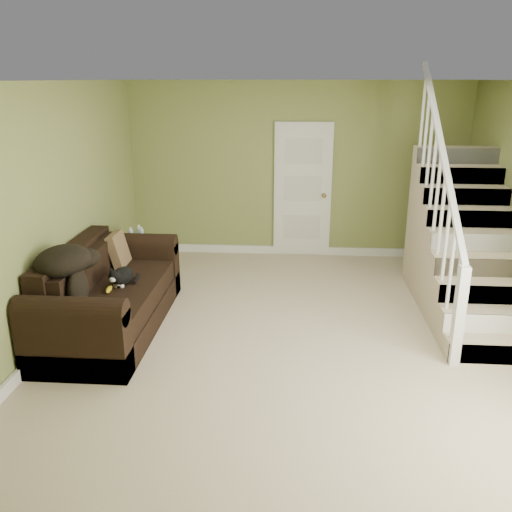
% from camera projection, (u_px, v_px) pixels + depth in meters
% --- Properties ---
extents(floor, '(5.00, 5.50, 0.01)m').
position_uv_depth(floor, '(293.00, 330.00, 5.91)').
color(floor, tan).
rests_on(floor, ground).
extents(ceiling, '(5.00, 5.50, 0.01)m').
position_uv_depth(ceiling, '(299.00, 80.00, 5.10)').
color(ceiling, white).
rests_on(ceiling, wall_back).
extents(wall_back, '(5.00, 0.04, 2.60)m').
position_uv_depth(wall_back, '(296.00, 171.00, 8.11)').
color(wall_back, olive).
rests_on(wall_back, floor).
extents(wall_front, '(5.00, 0.04, 2.60)m').
position_uv_depth(wall_front, '(293.00, 337.00, 2.90)').
color(wall_front, olive).
rests_on(wall_front, floor).
extents(wall_left, '(0.04, 5.50, 2.60)m').
position_uv_depth(wall_left, '(57.00, 210.00, 5.68)').
color(wall_left, olive).
rests_on(wall_left, floor).
extents(baseboard_back, '(5.00, 0.04, 0.12)m').
position_uv_depth(baseboard_back, '(295.00, 250.00, 8.47)').
color(baseboard_back, white).
rests_on(baseboard_back, floor).
extents(baseboard_left, '(0.04, 5.50, 0.12)m').
position_uv_depth(baseboard_left, '(72.00, 318.00, 6.07)').
color(baseboard_left, white).
rests_on(baseboard_left, floor).
extents(door, '(0.86, 0.12, 2.02)m').
position_uv_depth(door, '(303.00, 191.00, 8.15)').
color(door, white).
rests_on(door, floor).
extents(staircase, '(1.00, 2.51, 2.82)m').
position_uv_depth(staircase, '(461.00, 252.00, 6.48)').
color(staircase, tan).
rests_on(staircase, floor).
extents(sofa, '(1.00, 2.32, 0.92)m').
position_uv_depth(sofa, '(107.00, 298.00, 5.88)').
color(sofa, black).
rests_on(sofa, floor).
extents(side_table, '(0.55, 0.55, 0.76)m').
position_uv_depth(side_table, '(139.00, 262.00, 7.27)').
color(side_table, black).
rests_on(side_table, floor).
extents(cat, '(0.25, 0.53, 0.25)m').
position_uv_depth(cat, '(122.00, 276.00, 5.81)').
color(cat, black).
rests_on(cat, sofa).
extents(banana, '(0.07, 0.19, 0.05)m').
position_uv_depth(banana, '(109.00, 289.00, 5.65)').
color(banana, yellow).
rests_on(banana, sofa).
extents(throw_pillow, '(0.20, 0.40, 0.41)m').
position_uv_depth(throw_pillow, '(119.00, 249.00, 6.39)').
color(throw_pillow, '#49331D').
rests_on(throw_pillow, sofa).
extents(throw_blanket, '(0.60, 0.73, 0.27)m').
position_uv_depth(throw_blanket, '(63.00, 260.00, 5.21)').
color(throw_blanket, black).
rests_on(throw_blanket, sofa).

